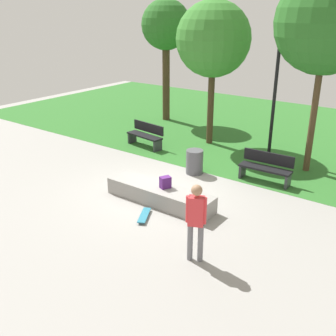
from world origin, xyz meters
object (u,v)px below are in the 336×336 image
(concrete_ledge, at_px, (160,195))
(tree_young_birch, at_px, (213,40))
(skater_performing_trick, at_px, (196,217))
(skateboard_by_ledge, at_px, (144,215))
(tree_tall_oak, at_px, (327,23))
(park_bench_near_lamppost, at_px, (146,135))
(park_bench_by_oak, at_px, (266,167))
(lamp_post, at_px, (275,87))
(tree_slender_maple, at_px, (166,27))
(backpack_on_ledge, at_px, (165,182))
(trash_bin, at_px, (195,162))

(concrete_ledge, relative_size, tree_young_birch, 0.60)
(skater_performing_trick, bearing_deg, skateboard_by_ledge, 158.87)
(tree_young_birch, relative_size, tree_tall_oak, 0.87)
(tree_young_birch, bearing_deg, park_bench_near_lamppost, -133.57)
(tree_tall_oak, bearing_deg, tree_young_birch, 171.35)
(concrete_ledge, xyz_separation_m, park_bench_near_lamppost, (-3.37, 3.53, 0.25))
(park_bench_by_oak, bearing_deg, lamp_post, 110.13)
(tree_tall_oak, height_order, lamp_post, tree_tall_oak)
(skateboard_by_ledge, xyz_separation_m, tree_young_birch, (-1.80, 6.29, 3.89))
(tree_young_birch, distance_m, lamp_post, 2.90)
(park_bench_by_oak, relative_size, tree_slender_maple, 0.30)
(backpack_on_ledge, bearing_deg, lamp_post, -161.64)
(tree_slender_maple, bearing_deg, concrete_ledge, -54.67)
(skateboard_by_ledge, distance_m, tree_young_birch, 7.61)
(tree_slender_maple, bearing_deg, tree_young_birch, -28.33)
(park_bench_near_lamppost, bearing_deg, tree_young_birch, 46.43)
(skater_performing_trick, bearing_deg, park_bench_near_lamppost, 136.97)
(park_bench_by_oak, relative_size, park_bench_near_lamppost, 0.98)
(skateboard_by_ledge, height_order, tree_tall_oak, tree_tall_oak)
(skater_performing_trick, distance_m, lamp_post, 7.37)
(skater_performing_trick, relative_size, lamp_post, 0.42)
(skater_performing_trick, relative_size, park_bench_near_lamppost, 1.06)
(park_bench_near_lamppost, xyz_separation_m, tree_slender_maple, (-1.81, 3.78, 3.77))
(backpack_on_ledge, distance_m, lamp_post, 5.71)
(concrete_ledge, relative_size, tree_slender_maple, 0.58)
(skater_performing_trick, relative_size, park_bench_by_oak, 1.08)
(backpack_on_ledge, xyz_separation_m, tree_slender_maple, (-5.33, 7.25, 3.62))
(tree_slender_maple, bearing_deg, park_bench_near_lamppost, -64.38)
(skateboard_by_ledge, relative_size, tree_slender_maple, 0.15)
(lamp_post, distance_m, trash_bin, 3.92)
(concrete_ledge, height_order, skateboard_by_ledge, concrete_ledge)
(backpack_on_ledge, distance_m, skateboard_by_ledge, 1.12)
(backpack_on_ledge, relative_size, tree_young_birch, 0.06)
(backpack_on_ledge, xyz_separation_m, park_bench_by_oak, (1.60, 3.03, -0.15))
(tree_tall_oak, height_order, trash_bin, tree_tall_oak)
(skater_performing_trick, height_order, park_bench_by_oak, skater_performing_trick)
(skater_performing_trick, xyz_separation_m, skateboard_by_ledge, (-2.04, 0.79, -0.96))
(tree_slender_maple, xyz_separation_m, lamp_post, (6.09, -1.91, -1.74))
(skater_performing_trick, distance_m, park_bench_near_lamppost, 7.69)
(backpack_on_ledge, height_order, tree_slender_maple, tree_slender_maple)
(concrete_ledge, distance_m, park_bench_by_oak, 3.56)
(concrete_ledge, distance_m, skater_performing_trick, 2.92)
(backpack_on_ledge, bearing_deg, park_bench_by_oak, 178.60)
(backpack_on_ledge, distance_m, park_bench_by_oak, 3.43)
(skateboard_by_ledge, xyz_separation_m, park_bench_by_oak, (1.56, 4.00, 0.42))
(concrete_ledge, distance_m, trash_bin, 2.39)
(concrete_ledge, height_order, park_bench_near_lamppost, park_bench_near_lamppost)
(park_bench_by_oak, height_order, tree_young_birch, tree_young_birch)
(park_bench_by_oak, bearing_deg, concrete_ledge, -119.57)
(skater_performing_trick, xyz_separation_m, park_bench_near_lamppost, (-5.60, 5.23, -0.55))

